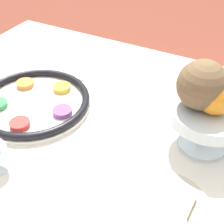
{
  "coord_description": "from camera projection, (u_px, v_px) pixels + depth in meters",
  "views": [
    {
      "loc": [
        0.25,
        -0.46,
        1.24
      ],
      "look_at": [
        -0.03,
        0.07,
        0.75
      ],
      "focal_mm": 50.0,
      "sensor_mm": 36.0,
      "label": 1
    }
  ],
  "objects": [
    {
      "name": "fruit_stand",
      "position": [
        208.0,
        117.0,
        0.69
      ],
      "size": [
        0.18,
        0.18,
        0.11
      ],
      "color": "silver",
      "rests_on": "dining_table"
    },
    {
      "name": "bread_plate",
      "position": [
        164.0,
        207.0,
        0.6
      ],
      "size": [
        0.18,
        0.18,
        0.02
      ],
      "color": "beige",
      "rests_on": "dining_table"
    },
    {
      "name": "fork_left",
      "position": [
        78.0,
        62.0,
        1.05
      ],
      "size": [
        0.08,
        0.19,
        0.01
      ],
      "color": "silver",
      "rests_on": "dining_table"
    },
    {
      "name": "coconut",
      "position": [
        202.0,
        85.0,
        0.65
      ],
      "size": [
        0.11,
        0.11,
        0.11
      ],
      "color": "brown",
      "rests_on": "fruit_stand"
    },
    {
      "name": "fork_right",
      "position": [
        86.0,
        64.0,
        1.04
      ],
      "size": [
        0.09,
        0.19,
        0.01
      ],
      "color": "silver",
      "rests_on": "dining_table"
    },
    {
      "name": "orange_fruit",
      "position": [
        216.0,
        96.0,
        0.64
      ],
      "size": [
        0.08,
        0.08,
        0.08
      ],
      "color": "orange",
      "rests_on": "fruit_stand"
    },
    {
      "name": "seder_plate",
      "position": [
        34.0,
        102.0,
        0.86
      ],
      "size": [
        0.31,
        0.31,
        0.03
      ],
      "color": "silver",
      "rests_on": "dining_table"
    },
    {
      "name": "napkin_roll",
      "position": [
        132.0,
        224.0,
        0.56
      ],
      "size": [
        0.19,
        0.12,
        0.05
      ],
      "color": "white",
      "rests_on": "dining_table"
    }
  ]
}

